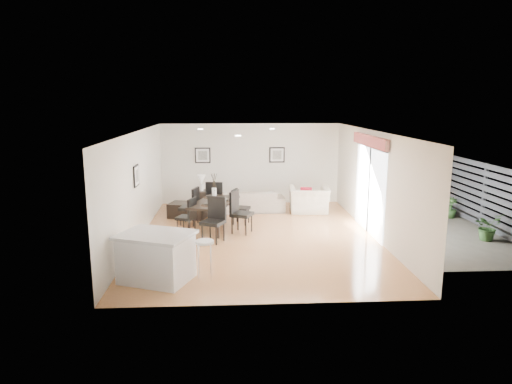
{
  "coord_description": "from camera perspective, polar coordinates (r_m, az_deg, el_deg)",
  "views": [
    {
      "loc": [
        -0.68,
        -11.3,
        3.44
      ],
      "look_at": [
        -0.01,
        0.4,
        1.09
      ],
      "focal_mm": 32.0,
      "sensor_mm": 36.0,
      "label": 1
    }
  ],
  "objects": [
    {
      "name": "kitchen_island",
      "position": [
        9.12,
        -12.35,
        -7.9
      ],
      "size": [
        1.64,
        1.47,
        0.95
      ],
      "rotation": [
        0.0,
        0.0,
        -0.38
      ],
      "color": "silver",
      "rests_on": "ground"
    },
    {
      "name": "dining_chair_enear",
      "position": [
        12.04,
        -2.21,
        -2.2
      ],
      "size": [
        0.67,
        0.67,
        1.12
      ],
      "rotation": [
        0.0,
        0.0,
        1.14
      ],
      "color": "black",
      "rests_on": "ground"
    },
    {
      "name": "side_table",
      "position": [
        14.54,
        -6.79,
        -1.1
      ],
      "size": [
        0.63,
        0.63,
        0.66
      ],
      "primitive_type": "cube",
      "rotation": [
        0.0,
        0.0,
        0.34
      ],
      "color": "black",
      "rests_on": "ground"
    },
    {
      "name": "cushion",
      "position": [
        14.21,
        6.28,
        -0.14
      ],
      "size": [
        0.38,
        0.18,
        0.36
      ],
      "primitive_type": "cube",
      "rotation": [
        0.0,
        0.0,
        2.96
      ],
      "color": "maroon",
      "rests_on": "armchair"
    },
    {
      "name": "courtyard",
      "position": [
        14.19,
        25.66,
        -0.02
      ],
      "size": [
        6.0,
        6.0,
        2.0
      ],
      "color": "gray",
      "rests_on": "ground"
    },
    {
      "name": "wall_left",
      "position": [
        11.72,
        -14.62,
        0.68
      ],
      "size": [
        0.04,
        8.0,
        2.7
      ],
      "primitive_type": "cube",
      "color": "silver",
      "rests_on": "ground"
    },
    {
      "name": "courtyard_plant_a",
      "position": [
        12.82,
        26.98,
        -3.88
      ],
      "size": [
        0.77,
        0.71,
        0.7
      ],
      "primitive_type": "imported",
      "rotation": [
        0.0,
        0.0,
        0.31
      ],
      "color": "#2F5123",
      "rests_on": "ground"
    },
    {
      "name": "sliding_door",
      "position": [
        12.29,
        14.01,
        2.68
      ],
      "size": [
        0.12,
        2.7,
        2.57
      ],
      "color": "white",
      "rests_on": "wall_right"
    },
    {
      "name": "wall_front",
      "position": [
        7.62,
        2.0,
        -4.59
      ],
      "size": [
        6.0,
        0.04,
        2.7
      ],
      "primitive_type": "cube",
      "color": "silver",
      "rests_on": "ground"
    },
    {
      "name": "framed_print_back_right",
      "position": [
        15.45,
        2.64,
        4.66
      ],
      "size": [
        0.52,
        0.04,
        0.52
      ],
      "color": "black",
      "rests_on": "wall_back"
    },
    {
      "name": "framed_print_left_wall",
      "position": [
        11.47,
        -14.74,
        1.98
      ],
      "size": [
        0.04,
        0.52,
        0.52
      ],
      "rotation": [
        0.0,
        0.0,
        1.57
      ],
      "color": "black",
      "rests_on": "wall_left"
    },
    {
      "name": "dining_table",
      "position": [
        12.44,
        -5.22,
        -1.51
      ],
      "size": [
        1.43,
        2.03,
        0.76
      ],
      "rotation": [
        0.0,
        0.0,
        -0.31
      ],
      "color": "black",
      "rests_on": "ground"
    },
    {
      "name": "coffee_table",
      "position": [
        13.83,
        -8.5,
        -2.27
      ],
      "size": [
        1.23,
        0.94,
        0.44
      ],
      "primitive_type": "cube",
      "rotation": [
        0.0,
        0.0,
        -0.29
      ],
      "color": "black",
      "rests_on": "ground"
    },
    {
      "name": "wall_back",
      "position": [
        15.46,
        -0.71,
        3.55
      ],
      "size": [
        6.0,
        0.04,
        2.7
      ],
      "primitive_type": "cube",
      "color": "silver",
      "rests_on": "ground"
    },
    {
      "name": "dining_chair_head",
      "position": [
        11.35,
        -5.18,
        -3.1
      ],
      "size": [
        0.67,
        0.67,
        1.11
      ],
      "rotation": [
        0.0,
        0.0,
        -0.48
      ],
      "color": "black",
      "rests_on": "ground"
    },
    {
      "name": "dining_chair_wnear",
      "position": [
        12.04,
        -8.41,
        -2.75
      ],
      "size": [
        0.57,
        0.57,
        0.96
      ],
      "rotation": [
        0.0,
        0.0,
        -1.97
      ],
      "color": "black",
      "rests_on": "ground"
    },
    {
      "name": "wall_right",
      "position": [
        12.07,
        14.56,
        0.98
      ],
      "size": [
        0.04,
        8.0,
        2.7
      ],
      "primitive_type": "cube",
      "color": "silver",
      "rests_on": "ground"
    },
    {
      "name": "courtyard_plant_b",
      "position": [
        14.8,
        23.17,
        -1.83
      ],
      "size": [
        0.43,
        0.43,
        0.61
      ],
      "primitive_type": "imported",
      "rotation": [
        0.0,
        0.0,
        -0.32
      ],
      "color": "#2F5123",
      "rests_on": "ground"
    },
    {
      "name": "dining_chair_foot",
      "position": [
        13.55,
        -5.13,
        -0.72
      ],
      "size": [
        0.58,
        0.58,
        1.12
      ],
      "rotation": [
        0.0,
        0.0,
        2.97
      ],
      "color": "black",
      "rests_on": "ground"
    },
    {
      "name": "framed_print_back_left",
      "position": [
        15.4,
        -6.68,
        4.57
      ],
      "size": [
        0.52,
        0.04,
        0.52
      ],
      "color": "black",
      "rests_on": "wall_back"
    },
    {
      "name": "bar_stool",
      "position": [
        8.95,
        -6.44,
        -6.74
      ],
      "size": [
        0.36,
        0.36,
        0.79
      ],
      "color": "white",
      "rests_on": "ground"
    },
    {
      "name": "dining_chair_efar",
      "position": [
        12.94,
        -2.25,
        -1.58
      ],
      "size": [
        0.57,
        0.57,
        0.99
      ],
      "rotation": [
        0.0,
        0.0,
        1.23
      ],
      "color": "black",
      "rests_on": "ground"
    },
    {
      "name": "table_lamp",
      "position": [
        14.41,
        -6.85,
        1.45
      ],
      "size": [
        0.26,
        0.26,
        0.5
      ],
      "color": "white",
      "rests_on": "side_table"
    },
    {
      "name": "ceiling",
      "position": [
        11.34,
        0.19,
        7.59
      ],
      "size": [
        6.0,
        8.0,
        0.02
      ],
      "primitive_type": "cube",
      "color": "white",
      "rests_on": "wall_back"
    },
    {
      "name": "ground",
      "position": [
        11.83,
        0.18,
        -5.58
      ],
      "size": [
        8.0,
        8.0,
        0.0
      ],
      "primitive_type": "plane",
      "color": "tan",
      "rests_on": "ground"
    },
    {
      "name": "armchair",
      "position": [
        14.39,
        6.63,
        -0.97
      ],
      "size": [
        1.3,
        1.16,
        0.79
      ],
      "primitive_type": "imported",
      "rotation": [
        0.0,
        0.0,
        3.06
      ],
      "color": "beige",
      "rests_on": "ground"
    },
    {
      "name": "sofa",
      "position": [
        14.4,
        -1.05,
        -1.13
      ],
      "size": [
        2.34,
        1.02,
        0.67
      ],
      "primitive_type": "imported",
      "rotation": [
        0.0,
        0.0,
        3.2
      ],
      "color": "#9F9080",
      "rests_on": "ground"
    },
    {
      "name": "vase",
      "position": [
        12.35,
        -5.26,
        0.39
      ],
      "size": [
        0.84,
        1.37,
        0.77
      ],
      "color": "white",
      "rests_on": "dining_table"
    },
    {
      "name": "dining_chair_wfar",
      "position": [
        12.92,
        -8.01,
        -1.51
      ],
      "size": [
        0.59,
        0.59,
        1.06
      ],
      "rotation": [
        0.0,
        0.0,
        -1.85
      ],
      "color": "black",
      "rests_on": "ground"
    }
  ]
}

